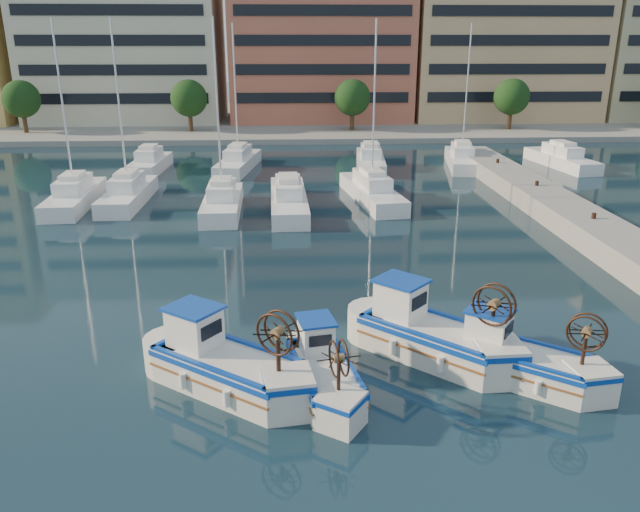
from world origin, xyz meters
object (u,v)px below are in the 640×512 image
at_px(fishing_boat_a, 224,363).
at_px(fishing_boat_b, 323,370).
at_px(fishing_boat_c, 429,333).
at_px(fishing_boat_d, 518,358).

relative_size(fishing_boat_a, fishing_boat_b, 1.20).
xyz_separation_m(fishing_boat_c, fishing_boat_d, (2.47, -1.66, -0.13)).
bearing_deg(fishing_boat_c, fishing_boat_b, 161.28).
xyz_separation_m(fishing_boat_a, fishing_boat_b, (3.04, -0.30, -0.16)).
bearing_deg(fishing_boat_c, fishing_boat_d, -80.86).
bearing_deg(fishing_boat_d, fishing_boat_b, 129.95).
xyz_separation_m(fishing_boat_a, fishing_boat_d, (9.21, 0.04, -0.10)).
distance_m(fishing_boat_c, fishing_boat_d, 2.98).
height_order(fishing_boat_a, fishing_boat_b, fishing_boat_a).
bearing_deg(fishing_boat_b, fishing_boat_c, 17.42).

